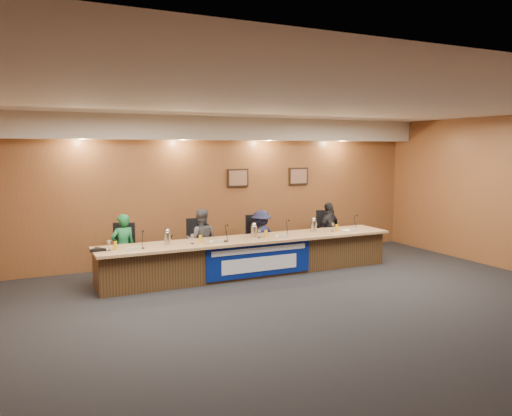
# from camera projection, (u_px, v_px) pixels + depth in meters

# --- Properties ---
(floor) EXTENTS (10.00, 10.00, 0.00)m
(floor) POSITION_uv_depth(u_px,v_px,m) (314.00, 309.00, 7.90)
(floor) COLOR black
(floor) RESTS_ON ground
(ceiling) EXTENTS (10.00, 8.00, 0.04)m
(ceiling) POSITION_uv_depth(u_px,v_px,m) (317.00, 103.00, 7.52)
(ceiling) COLOR silver
(ceiling) RESTS_ON wall_back
(wall_back) EXTENTS (10.00, 0.04, 3.20)m
(wall_back) POSITION_uv_depth(u_px,v_px,m) (221.00, 189.00, 11.29)
(wall_back) COLOR brown
(wall_back) RESTS_ON floor
(soffit) EXTENTS (10.00, 0.50, 0.50)m
(soffit) POSITION_uv_depth(u_px,v_px,m) (225.00, 129.00, 10.91)
(soffit) COLOR beige
(soffit) RESTS_ON wall_back
(dais_body) EXTENTS (6.00, 0.80, 0.70)m
(dais_body) POSITION_uv_depth(u_px,v_px,m) (251.00, 257.00, 10.01)
(dais_body) COLOR #442E19
(dais_body) RESTS_ON floor
(dais_top) EXTENTS (6.10, 0.95, 0.05)m
(dais_top) POSITION_uv_depth(u_px,v_px,m) (252.00, 239.00, 9.92)
(dais_top) COLOR #A98056
(dais_top) RESTS_ON dais_body
(banner) EXTENTS (2.20, 0.02, 0.65)m
(banner) POSITION_uv_depth(u_px,v_px,m) (260.00, 260.00, 9.63)
(banner) COLOR navy
(banner) RESTS_ON dais_body
(banner_text_upper) EXTENTS (2.00, 0.01, 0.10)m
(banner_text_upper) POSITION_uv_depth(u_px,v_px,m) (260.00, 250.00, 9.60)
(banner_text_upper) COLOR silver
(banner_text_upper) RESTS_ON banner
(banner_text_lower) EXTENTS (1.60, 0.01, 0.28)m
(banner_text_lower) POSITION_uv_depth(u_px,v_px,m) (260.00, 264.00, 9.63)
(banner_text_lower) COLOR silver
(banner_text_lower) RESTS_ON banner
(wall_photo_left) EXTENTS (0.52, 0.04, 0.42)m
(wall_photo_left) POSITION_uv_depth(u_px,v_px,m) (238.00, 178.00, 11.41)
(wall_photo_left) COLOR black
(wall_photo_left) RESTS_ON wall_back
(wall_photo_right) EXTENTS (0.52, 0.04, 0.42)m
(wall_photo_right) POSITION_uv_depth(u_px,v_px,m) (298.00, 176.00, 12.09)
(wall_photo_right) COLOR black
(wall_photo_right) RESTS_ON wall_back
(panelist_a) EXTENTS (0.52, 0.39, 1.29)m
(panelist_a) POSITION_uv_depth(u_px,v_px,m) (123.00, 247.00, 9.51)
(panelist_a) COLOR #166231
(panelist_a) RESTS_ON floor
(panelist_b) EXTENTS (0.76, 0.67, 1.31)m
(panelist_b) POSITION_uv_depth(u_px,v_px,m) (201.00, 241.00, 10.17)
(panelist_b) COLOR #46454A
(panelist_b) RESTS_ON floor
(panelist_c) EXTENTS (0.89, 0.71, 1.20)m
(panelist_c) POSITION_uv_depth(u_px,v_px,m) (261.00, 238.00, 10.76)
(panelist_c) COLOR #1A1C3C
(panelist_c) RESTS_ON floor
(panelist_d) EXTENTS (0.82, 0.58, 1.29)m
(panelist_d) POSITION_uv_depth(u_px,v_px,m) (329.00, 230.00, 11.50)
(panelist_d) COLOR black
(panelist_d) RESTS_ON floor
(office_chair_a) EXTENTS (0.63, 0.63, 0.08)m
(office_chair_a) POSITION_uv_depth(u_px,v_px,m) (123.00, 255.00, 9.62)
(office_chair_a) COLOR black
(office_chair_a) RESTS_ON floor
(office_chair_b) EXTENTS (0.51, 0.51, 0.08)m
(office_chair_b) POSITION_uv_depth(u_px,v_px,m) (199.00, 248.00, 10.28)
(office_chair_b) COLOR black
(office_chair_b) RESTS_ON floor
(office_chair_c) EXTENTS (0.52, 0.52, 0.08)m
(office_chair_c) POSITION_uv_depth(u_px,v_px,m) (259.00, 243.00, 10.87)
(office_chair_c) COLOR black
(office_chair_c) RESTS_ON floor
(office_chair_d) EXTENTS (0.63, 0.63, 0.08)m
(office_chair_d) POSITION_uv_depth(u_px,v_px,m) (326.00, 237.00, 11.61)
(office_chair_d) COLOR black
(office_chair_d) RESTS_ON floor
(nameplate_a) EXTENTS (0.24, 0.08, 0.10)m
(nameplate_a) POSITION_uv_depth(u_px,v_px,m) (135.00, 248.00, 8.69)
(nameplate_a) COLOR white
(nameplate_a) RESTS_ON dais_top
(microphone_a) EXTENTS (0.07, 0.07, 0.02)m
(microphone_a) POSITION_uv_depth(u_px,v_px,m) (142.00, 248.00, 8.86)
(microphone_a) COLOR black
(microphone_a) RESTS_ON dais_top
(juice_glass_a) EXTENTS (0.06, 0.06, 0.15)m
(juice_glass_a) POSITION_uv_depth(u_px,v_px,m) (115.00, 246.00, 8.75)
(juice_glass_a) COLOR #E29F0D
(juice_glass_a) RESTS_ON dais_top
(water_glass_a) EXTENTS (0.08, 0.08, 0.18)m
(water_glass_a) POSITION_uv_depth(u_px,v_px,m) (109.00, 246.00, 8.68)
(water_glass_a) COLOR silver
(water_glass_a) RESTS_ON dais_top
(nameplate_b) EXTENTS (0.24, 0.08, 0.10)m
(nameplate_b) POSITION_uv_depth(u_px,v_px,m) (218.00, 241.00, 9.36)
(nameplate_b) COLOR white
(nameplate_b) RESTS_ON dais_top
(microphone_b) EXTENTS (0.07, 0.07, 0.02)m
(microphone_b) POSITION_uv_depth(u_px,v_px,m) (226.00, 241.00, 9.53)
(microphone_b) COLOR black
(microphone_b) RESTS_ON dais_top
(juice_glass_b) EXTENTS (0.06, 0.06, 0.15)m
(juice_glass_b) POSITION_uv_depth(u_px,v_px,m) (201.00, 239.00, 9.38)
(juice_glass_b) COLOR #E29F0D
(juice_glass_b) RESTS_ON dais_top
(water_glass_b) EXTENTS (0.08, 0.08, 0.18)m
(water_glass_b) POSITION_uv_depth(u_px,v_px,m) (192.00, 239.00, 9.29)
(water_glass_b) COLOR silver
(water_glass_b) RESTS_ON dais_top
(nameplate_c) EXTENTS (0.24, 0.08, 0.10)m
(nameplate_c) POSITION_uv_depth(u_px,v_px,m) (283.00, 236.00, 9.90)
(nameplate_c) COLOR white
(nameplate_c) RESTS_ON dais_top
(microphone_c) EXTENTS (0.07, 0.07, 0.02)m
(microphone_c) POSITION_uv_depth(u_px,v_px,m) (286.00, 235.00, 10.16)
(microphone_c) COLOR black
(microphone_c) RESTS_ON dais_top
(juice_glass_c) EXTENTS (0.06, 0.06, 0.15)m
(juice_glass_c) POSITION_uv_depth(u_px,v_px,m) (266.00, 234.00, 9.98)
(juice_glass_c) COLOR #E29F0D
(juice_glass_c) RESTS_ON dais_top
(water_glass_c) EXTENTS (0.08, 0.08, 0.18)m
(water_glass_c) POSITION_uv_depth(u_px,v_px,m) (259.00, 233.00, 9.91)
(water_glass_c) COLOR silver
(water_glass_c) RESTS_ON dais_top
(nameplate_d) EXTENTS (0.24, 0.08, 0.10)m
(nameplate_d) POSITION_uv_depth(u_px,v_px,m) (354.00, 230.00, 10.62)
(nameplate_d) COLOR white
(nameplate_d) RESTS_ON dais_top
(microphone_d) EXTENTS (0.07, 0.07, 0.02)m
(microphone_d) POSITION_uv_depth(u_px,v_px,m) (354.00, 230.00, 10.88)
(microphone_d) COLOR black
(microphone_d) RESTS_ON dais_top
(juice_glass_d) EXTENTS (0.06, 0.06, 0.15)m
(juice_glass_d) POSITION_uv_depth(u_px,v_px,m) (337.00, 228.00, 10.72)
(juice_glass_d) COLOR #E29F0D
(juice_glass_d) RESTS_ON dais_top
(water_glass_d) EXTENTS (0.08, 0.08, 0.18)m
(water_glass_d) POSITION_uv_depth(u_px,v_px,m) (333.00, 227.00, 10.70)
(water_glass_d) COLOR silver
(water_glass_d) RESTS_ON dais_top
(carafe_left) EXTENTS (0.12, 0.12, 0.24)m
(carafe_left) POSITION_uv_depth(u_px,v_px,m) (167.00, 239.00, 9.18)
(carafe_left) COLOR silver
(carafe_left) RESTS_ON dais_top
(carafe_mid) EXTENTS (0.13, 0.13, 0.22)m
(carafe_mid) POSITION_uv_depth(u_px,v_px,m) (254.00, 232.00, 10.02)
(carafe_mid) COLOR silver
(carafe_mid) RESTS_ON dais_top
(carafe_right) EXTENTS (0.13, 0.13, 0.24)m
(carafe_right) POSITION_uv_depth(u_px,v_px,m) (314.00, 226.00, 10.62)
(carafe_right) COLOR silver
(carafe_right) RESTS_ON dais_top
(speakerphone) EXTENTS (0.32, 0.32, 0.05)m
(speakerphone) POSITION_uv_depth(u_px,v_px,m) (97.00, 250.00, 8.65)
(speakerphone) COLOR black
(speakerphone) RESTS_ON dais_top
(paper_stack) EXTENTS (0.26, 0.33, 0.01)m
(paper_stack) POSITION_uv_depth(u_px,v_px,m) (349.00, 230.00, 10.82)
(paper_stack) COLOR white
(paper_stack) RESTS_ON dais_top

